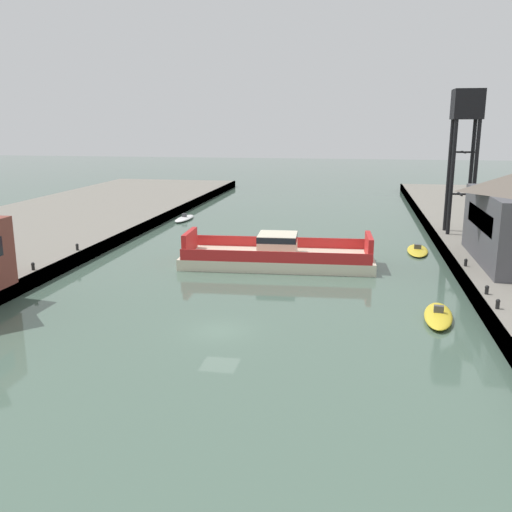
% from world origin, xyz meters
% --- Properties ---
extents(ground_plane, '(400.00, 400.00, 0.00)m').
position_xyz_m(ground_plane, '(0.00, 0.00, 0.00)').
color(ground_plane, '#4C6656').
extents(chain_ferry, '(19.54, 8.26, 3.30)m').
position_xyz_m(chain_ferry, '(1.35, 19.23, 1.02)').
color(chain_ferry, beige).
rests_on(chain_ferry, ground).
extents(moored_boat_near_left, '(2.07, 6.69, 0.99)m').
position_xyz_m(moored_boat_near_left, '(-16.14, 43.80, 0.25)').
color(moored_boat_near_left, white).
rests_on(moored_boat_near_left, ground).
extents(moored_boat_near_right, '(2.68, 6.83, 0.87)m').
position_xyz_m(moored_boat_near_right, '(15.99, 27.85, 0.20)').
color(moored_boat_near_right, yellow).
rests_on(moored_boat_near_right, ground).
extents(moored_boat_mid_left, '(2.70, 6.41, 1.06)m').
position_xyz_m(moored_boat_mid_left, '(15.25, 5.16, 0.29)').
color(moored_boat_mid_left, yellow).
rests_on(moored_boat_mid_left, ground).
extents(crane_tower, '(3.26, 3.26, 16.52)m').
position_xyz_m(crane_tower, '(21.02, 33.54, 14.28)').
color(crane_tower, black).
rests_on(crane_tower, quay_right).
extents(bollard_left_mid, '(0.32, 0.32, 0.71)m').
position_xyz_m(bollard_left_mid, '(-19.06, 3.75, 1.72)').
color(bollard_left_mid, black).
rests_on(bollard_left_mid, quay_left).
extents(bollard_right_mid, '(0.32, 0.32, 0.71)m').
position_xyz_m(bollard_right_mid, '(19.06, 4.36, 1.72)').
color(bollard_right_mid, black).
rests_on(bollard_right_mid, quay_right).
extents(bollard_left_aft, '(0.32, 0.32, 0.71)m').
position_xyz_m(bollard_left_aft, '(-19.06, 8.40, 1.72)').
color(bollard_left_aft, black).
rests_on(bollard_left_aft, quay_left).
extents(bollard_right_aft, '(0.32, 0.32, 0.71)m').
position_xyz_m(bollard_right_aft, '(19.06, 7.86, 1.72)').
color(bollard_right_aft, black).
rests_on(bollard_right_aft, quay_right).
extents(bollard_left_far, '(0.32, 0.32, 0.71)m').
position_xyz_m(bollard_left_far, '(-19.06, 16.52, 1.72)').
color(bollard_left_far, black).
rests_on(bollard_left_far, quay_left).
extents(bollard_right_far, '(0.32, 0.32, 0.71)m').
position_xyz_m(bollard_right_far, '(19.06, 16.66, 1.72)').
color(bollard_right_far, black).
rests_on(bollard_right_far, quay_right).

